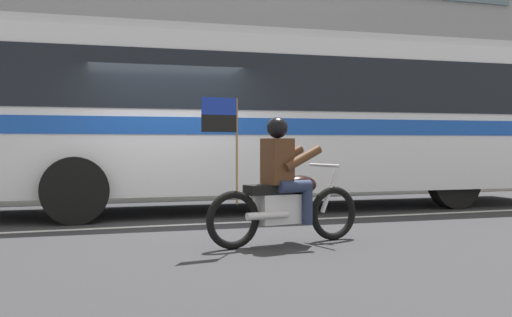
{
  "coord_description": "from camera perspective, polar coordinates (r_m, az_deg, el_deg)",
  "views": [
    {
      "loc": [
        -2.05,
        -9.93,
        1.25
      ],
      "look_at": [
        1.09,
        -1.14,
        1.02
      ],
      "focal_mm": 43.96,
      "sensor_mm": 36.0,
      "label": 1
    }
  ],
  "objects": [
    {
      "name": "office_building_facade",
      "position": [
        17.77,
        -12.94,
        12.45
      ],
      "size": [
        28.0,
        0.89,
        9.31
      ],
      "color": "gray",
      "rests_on": "ground_plane"
    },
    {
      "name": "sidewalk_curb",
      "position": [
        15.21,
        -11.84,
        -3.04
      ],
      "size": [
        28.0,
        3.8,
        0.15
      ],
      "primitive_type": "cube",
      "color": "gray",
      "rests_on": "ground_plane"
    },
    {
      "name": "ground_plane",
      "position": [
        10.21,
        -7.95,
        -5.62
      ],
      "size": [
        60.0,
        60.0,
        0.0
      ],
      "primitive_type": "plane",
      "color": "#2B2B2D"
    },
    {
      "name": "lane_center_stripe",
      "position": [
        9.63,
        -7.22,
        -6.02
      ],
      "size": [
        26.6,
        0.14,
        0.01
      ],
      "primitive_type": "cube",
      "color": "silver",
      "rests_on": "ground_plane"
    },
    {
      "name": "transit_bus",
      "position": [
        11.94,
        1.44,
        4.47
      ],
      "size": [
        12.03,
        3.08,
        3.22
      ],
      "color": "silver",
      "rests_on": "ground_plane"
    },
    {
      "name": "fire_hydrant",
      "position": [
        14.08,
        -12.63,
        -1.59
      ],
      "size": [
        0.22,
        0.3,
        0.75
      ],
      "color": "#4C8C3F",
      "rests_on": "sidewalk_curb"
    },
    {
      "name": "motorcycle_with_rider",
      "position": [
        7.7,
        2.56,
        -2.92
      ],
      "size": [
        2.17,
        0.72,
        1.78
      ],
      "color": "black",
      "rests_on": "ground_plane"
    }
  ]
}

